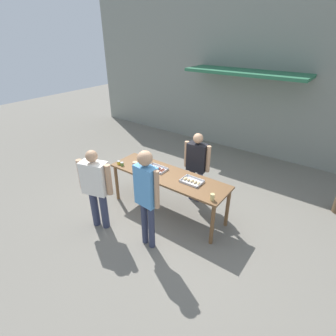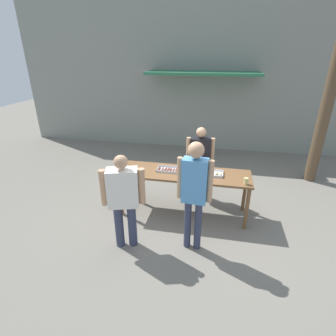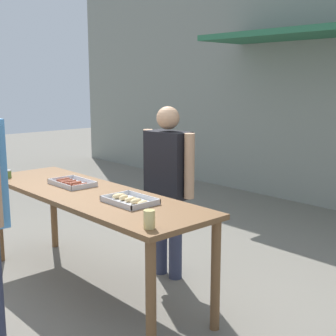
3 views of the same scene
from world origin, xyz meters
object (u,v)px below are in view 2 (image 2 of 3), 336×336
at_px(condiment_jar_ketchup, 128,172).
at_px(food_tray_sausages, 168,170).
at_px(beer_cup, 246,181).
at_px(person_server_behind_table, 200,157).
at_px(person_customer_with_cup, 194,187).
at_px(condiment_jar_mustard, 123,171).
at_px(food_tray_buns, 212,173).
at_px(person_customer_holding_hotdog, 123,196).

bearing_deg(condiment_jar_ketchup, food_tray_sausages, 23.27).
height_order(condiment_jar_ketchup, beer_cup, beer_cup).
bearing_deg(person_server_behind_table, person_customer_with_cup, -93.98).
bearing_deg(person_customer_with_cup, condiment_jar_mustard, -23.37).
xyz_separation_m(food_tray_buns, beer_cup, (0.58, -0.29, 0.04)).
xyz_separation_m(condiment_jar_mustard, person_customer_with_cup, (1.40, -0.72, 0.20)).
relative_size(food_tray_sausages, beer_cup, 3.49).
relative_size(food_tray_sausages, condiment_jar_ketchup, 5.48).
relative_size(food_tray_sausages, person_server_behind_table, 0.26).
relative_size(person_customer_holding_hotdog, person_customer_with_cup, 0.88).
bearing_deg(food_tray_sausages, condiment_jar_ketchup, -156.73).
distance_m(food_tray_sausages, beer_cup, 1.45).
bearing_deg(condiment_jar_mustard, food_tray_buns, 10.32).
xyz_separation_m(food_tray_sausages, person_server_behind_table, (0.55, 0.66, 0.04)).
height_order(condiment_jar_mustard, person_customer_with_cup, person_customer_with_cup).
relative_size(food_tray_sausages, person_customer_with_cup, 0.23).
xyz_separation_m(condiment_jar_mustard, condiment_jar_ketchup, (0.10, -0.00, 0.00)).
distance_m(food_tray_sausages, person_server_behind_table, 0.86).
xyz_separation_m(food_tray_buns, condiment_jar_ketchup, (-1.53, -0.30, 0.02)).
bearing_deg(person_customer_with_cup, person_customer_holding_hotdog, 12.57).
height_order(condiment_jar_ketchup, person_customer_holding_hotdog, person_customer_holding_hotdog).
distance_m(beer_cup, person_customer_with_cup, 1.10).
height_order(food_tray_sausages, person_customer_holding_hotdog, person_customer_holding_hotdog).
bearing_deg(food_tray_buns, condiment_jar_ketchup, -168.96).
height_order(condiment_jar_mustard, person_customer_holding_hotdog, person_customer_holding_hotdog).
bearing_deg(condiment_jar_ketchup, condiment_jar_mustard, 178.81).
distance_m(beer_cup, person_server_behind_table, 1.29).
distance_m(beer_cup, person_customer_holding_hotdog, 2.08).
relative_size(condiment_jar_ketchup, person_customer_with_cup, 0.04).
bearing_deg(food_tray_buns, condiment_jar_mustard, -169.68).
xyz_separation_m(beer_cup, person_customer_with_cup, (-0.81, -0.73, 0.18)).
bearing_deg(person_server_behind_table, person_customer_holding_hotdog, -124.78).
relative_size(beer_cup, person_customer_with_cup, 0.07).
xyz_separation_m(food_tray_sausages, food_tray_buns, (0.84, 0.00, 0.00)).
bearing_deg(person_customer_with_cup, food_tray_buns, -98.61).
xyz_separation_m(person_customer_holding_hotdog, person_customer_with_cup, (1.07, 0.16, 0.17)).
xyz_separation_m(food_tray_buns, person_customer_with_cup, (-0.23, -1.02, 0.22)).
relative_size(person_server_behind_table, person_customer_holding_hotdog, 0.98).
distance_m(condiment_jar_mustard, person_server_behind_table, 1.65).
distance_m(condiment_jar_ketchup, person_customer_holding_hotdog, 0.91).
bearing_deg(beer_cup, food_tray_sausages, 168.33).
bearing_deg(food_tray_sausages, person_customer_with_cup, -59.08).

